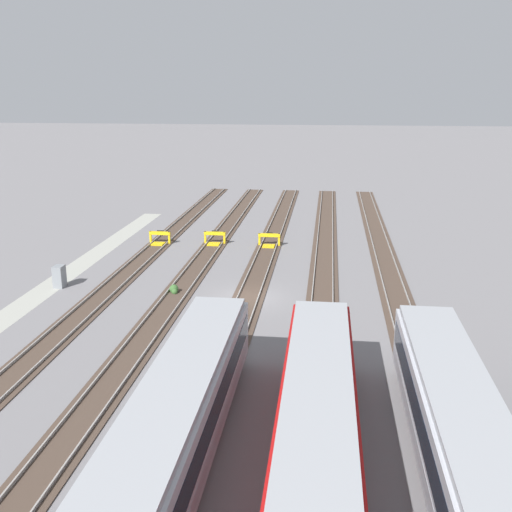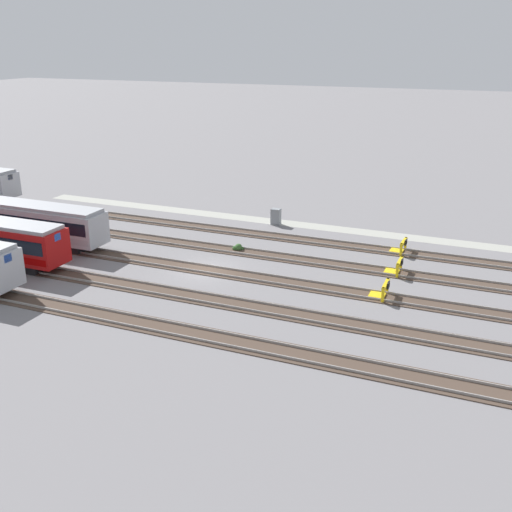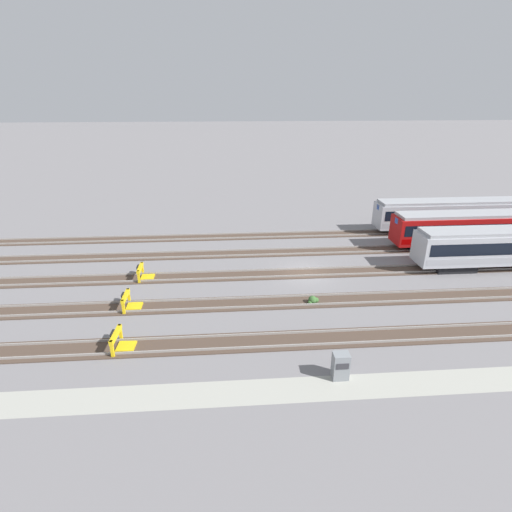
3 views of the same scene
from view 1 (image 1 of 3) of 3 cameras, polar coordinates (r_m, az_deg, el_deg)
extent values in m
plane|color=slate|center=(41.44, -0.73, -4.02)|extent=(400.00, 400.00, 0.00)
cube|color=#9E9E93|center=(45.72, -19.41, -3.02)|extent=(54.00, 2.00, 0.01)
cube|color=#47382D|center=(43.90, -14.03, -3.31)|extent=(90.00, 2.23, 0.06)
cube|color=gray|center=(43.62, -13.16, -3.23)|extent=(90.00, 0.07, 0.15)
cube|color=gray|center=(44.12, -14.91, -3.14)|extent=(90.00, 0.07, 0.15)
cube|color=#47382D|center=(42.38, -7.58, -3.66)|extent=(90.00, 2.23, 0.06)
cube|color=gray|center=(42.17, -6.64, -3.57)|extent=(90.00, 0.07, 0.15)
cube|color=gray|center=(42.52, -8.52, -3.48)|extent=(90.00, 0.07, 0.15)
cube|color=#47382D|center=(41.43, -0.73, -3.98)|extent=(90.00, 2.24, 0.06)
cube|color=gray|center=(41.31, 0.25, -3.88)|extent=(90.00, 0.07, 0.15)
cube|color=gray|center=(41.49, -1.72, -3.80)|extent=(90.00, 0.07, 0.15)
cube|color=#47382D|center=(41.09, 6.33, -4.25)|extent=(90.00, 2.23, 0.06)
cube|color=gray|center=(41.06, 7.34, -4.14)|extent=(90.00, 0.07, 0.15)
cube|color=gray|center=(41.06, 5.33, -4.07)|extent=(90.00, 0.07, 0.15)
cube|color=#47382D|center=(41.38, 13.41, -4.45)|extent=(90.00, 2.23, 0.06)
cube|color=gray|center=(41.43, 14.40, -4.34)|extent=(90.00, 0.07, 0.15)
cube|color=gray|center=(41.26, 12.43, -4.29)|extent=(90.00, 0.07, 0.15)
cube|color=#ADAFB7|center=(23.57, -7.31, -14.89)|extent=(18.00, 2.82, 2.70)
cube|color=black|center=(23.41, -7.34, -14.21)|extent=(17.28, 2.86, 1.08)
cube|color=#9EA0A8|center=(23.96, -7.24, -16.45)|extent=(17.64, 2.85, 0.54)
cube|color=#999BA0|center=(22.84, -7.44, -11.65)|extent=(17.46, 2.54, 0.30)
cube|color=blue|center=(31.05, -3.37, -4.95)|extent=(0.08, 0.70, 0.56)
cube|color=black|center=(29.14, -4.48, -12.26)|extent=(3.60, 2.24, 0.70)
cube|color=#A80F0F|center=(22.96, 5.85, -15.74)|extent=(18.01, 2.90, 2.70)
cube|color=black|center=(22.79, 5.87, -15.04)|extent=(17.30, 2.93, 1.08)
cube|color=#990000|center=(23.36, 5.80, -17.32)|extent=(17.66, 2.93, 0.54)
cube|color=#999BA0|center=(22.22, 5.96, -12.44)|extent=(17.47, 2.61, 0.30)
cube|color=blue|center=(30.59, 6.21, -5.35)|extent=(0.08, 0.70, 0.56)
cube|color=black|center=(28.65, 5.97, -12.83)|extent=(3.61, 2.26, 0.70)
cube|color=#ADAFB7|center=(23.48, 18.79, -15.80)|extent=(18.00, 2.80, 2.70)
cube|color=black|center=(23.32, 18.86, -15.12)|extent=(17.28, 2.84, 1.08)
cube|color=#9EA0A8|center=(23.88, 18.62, -17.36)|extent=(17.64, 2.83, 0.54)
cube|color=#999BA0|center=(22.75, 19.13, -12.57)|extent=(17.46, 2.52, 0.30)
cube|color=blue|center=(30.98, 15.75, -5.59)|extent=(0.08, 0.70, 0.56)
cube|color=black|center=(29.07, 16.32, -12.98)|extent=(3.60, 2.24, 0.70)
cube|color=gold|center=(56.05, -8.26, 1.71)|extent=(0.19, 0.19, 1.15)
cube|color=gold|center=(56.62, -10.00, 1.77)|extent=(0.19, 0.19, 1.15)
cube|color=gold|center=(56.23, -9.15, 2.16)|extent=(0.32, 2.01, 0.30)
cube|color=gold|center=(55.94, -9.29, 1.13)|extent=(1.14, 1.13, 0.18)
cube|color=black|center=(56.39, -9.10, 2.21)|extent=(0.15, 0.60, 0.44)
cube|color=gold|center=(55.50, -3.03, 1.71)|extent=(0.18, 0.18, 1.15)
cube|color=gold|center=(55.83, -4.85, 1.76)|extent=(0.18, 0.18, 1.15)
cube|color=gold|center=(55.55, -3.95, 2.16)|extent=(0.25, 2.00, 0.30)
cube|color=gold|center=(55.25, -4.04, 1.11)|extent=(1.11, 1.09, 0.18)
cube|color=black|center=(55.73, -3.92, 2.21)|extent=(0.12, 0.60, 0.44)
cube|color=gold|center=(54.77, 2.20, 1.53)|extent=(0.18, 0.18, 1.15)
cube|color=gold|center=(54.93, 0.33, 1.59)|extent=(0.18, 0.18, 1.15)
cube|color=gold|center=(54.74, 1.27, 1.99)|extent=(0.27, 2.00, 0.30)
cube|color=gold|center=(54.43, 1.21, 0.92)|extent=(1.11, 1.09, 0.18)
cube|color=black|center=(54.91, 1.28, 2.04)|extent=(0.13, 0.60, 0.44)
cube|color=gray|center=(45.73, -18.23, -1.86)|extent=(0.90, 0.70, 1.60)
cube|color=#333338|center=(45.81, -18.66, -1.55)|extent=(0.70, 0.04, 0.36)
sphere|color=#38602D|center=(42.79, -7.83, -3.13)|extent=(0.64, 0.64, 0.64)
sphere|color=#38602D|center=(42.51, -7.77, -3.39)|extent=(0.44, 0.44, 0.44)
sphere|color=#38602D|center=(43.08, -7.98, -3.20)|extent=(0.36, 0.36, 0.36)
camera|label=2|loc=(68.66, 38.50, 15.19)|focal=42.00mm
camera|label=3|loc=(58.55, -33.30, 14.12)|focal=28.00mm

